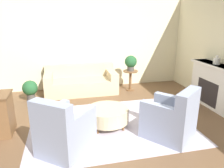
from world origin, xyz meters
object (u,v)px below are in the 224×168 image
armchair_right (171,120)px  potted_plant_floor (30,89)px  ottoman_table (108,114)px  potted_plant_on_side_table (131,62)px  couch (81,83)px  side_table (130,77)px  vase_mantel_near (217,61)px  armchair_left (64,132)px

armchair_right → potted_plant_floor: size_ratio=1.92×
ottoman_table → armchair_right: bearing=-34.6°
ottoman_table → potted_plant_on_side_table: bearing=61.2°
couch → side_table: size_ratio=3.37×
couch → vase_mantel_near: 3.78m
side_table → potted_plant_floor: bearing=-174.9°
armchair_left → armchair_right: bearing=0.0°
couch → armchair_left: 3.10m
vase_mantel_near → potted_plant_floor: vase_mantel_near is taller
armchair_left → armchair_right: size_ratio=1.00×
armchair_left → potted_plant_floor: 2.76m
ottoman_table → vase_mantel_near: 3.02m
couch → armchair_left: (-0.58, -3.04, 0.09)m
side_table → potted_plant_floor: size_ratio=1.08×
armchair_left → side_table: (2.10, 2.89, 0.03)m
armchair_right → potted_plant_floor: bearing=137.0°
ottoman_table → potted_plant_floor: potted_plant_floor is taller
side_table → potted_plant_on_side_table: bearing=-90.0°
armchair_right → side_table: bearing=87.6°
side_table → vase_mantel_near: size_ratio=2.88×
potted_plant_floor → potted_plant_on_side_table: bearing=5.1°
armchair_left → potted_plant_on_side_table: bearing=54.0°
ottoman_table → potted_plant_floor: size_ratio=1.51×
armchair_right → armchair_left: bearing=180.0°
potted_plant_on_side_table → potted_plant_floor: bearing=-174.9°
couch → potted_plant_on_side_table: size_ratio=4.50×
potted_plant_floor → ottoman_table: bearing=-47.2°
armchair_left → armchair_right: (1.98, 0.00, 0.00)m
couch → potted_plant_floor: size_ratio=3.65×
armchair_left → potted_plant_floor: bearing=107.7°
vase_mantel_near → potted_plant_floor: bearing=162.7°
side_table → armchair_right: bearing=-92.4°
ottoman_table → side_table: bearing=61.2°
vase_mantel_near → couch: bearing=149.9°
couch → potted_plant_floor: bearing=-163.7°
armchair_left → potted_plant_on_side_table: size_ratio=2.37×
armchair_right → ottoman_table: armchair_right is taller
side_table → vase_mantel_near: vase_mantel_near is taller
potted_plant_on_side_table → vase_mantel_near: bearing=-45.5°
ottoman_table → vase_mantel_near: vase_mantel_near is taller
couch → potted_plant_on_side_table: potted_plant_on_side_table is taller
potted_plant_on_side_table → armchair_left: bearing=-126.0°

